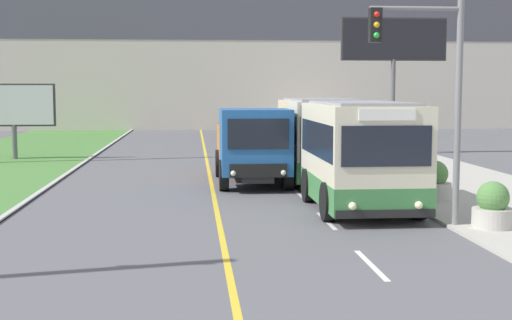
% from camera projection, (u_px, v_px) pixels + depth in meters
% --- Properties ---
extents(apartment_block_background, '(80.00, 8.04, 20.88)m').
position_uv_depth(apartment_block_background, '(199.00, 6.00, 61.07)').
color(apartment_block_background, beige).
rests_on(apartment_block_background, ground_plane).
extents(city_bus, '(2.65, 11.46, 3.02)m').
position_uv_depth(city_bus, '(338.00, 147.00, 22.61)').
color(city_bus, beige).
rests_on(city_bus, ground_plane).
extents(dump_truck, '(2.42, 6.64, 2.70)m').
position_uv_depth(dump_truck, '(253.00, 147.00, 24.68)').
color(dump_truck, black).
rests_on(dump_truck, ground_plane).
extents(car_distant, '(1.80, 4.30, 1.45)m').
position_uv_depth(car_distant, '(274.00, 138.00, 39.24)').
color(car_distant, black).
rests_on(car_distant, ground_plane).
extents(traffic_light_mast, '(2.28, 0.32, 5.65)m').
position_uv_depth(traffic_light_mast, '(432.00, 79.00, 16.93)').
color(traffic_light_mast, slate).
rests_on(traffic_light_mast, ground_plane).
extents(billboard_large, '(5.43, 0.24, 6.96)m').
position_uv_depth(billboard_large, '(394.00, 46.00, 36.12)').
color(billboard_large, '#59595B').
rests_on(billboard_large, ground_plane).
extents(billboard_small, '(3.91, 0.24, 3.61)m').
position_uv_depth(billboard_small, '(13.00, 107.00, 33.81)').
color(billboard_small, '#59595B').
rests_on(billboard_small, ground_plane).
extents(planter_round_near, '(0.96, 0.96, 1.11)m').
position_uv_depth(planter_round_near, '(493.00, 207.00, 16.89)').
color(planter_round_near, '#B7B2A8').
rests_on(planter_round_near, sidewalk_right).
extents(planter_round_second, '(0.99, 0.99, 1.17)m').
position_uv_depth(planter_round_second, '(435.00, 182.00, 21.18)').
color(planter_round_second, '#B7B2A8').
rests_on(planter_round_second, sidewalk_right).
extents(planter_round_third, '(1.09, 1.09, 1.25)m').
position_uv_depth(planter_round_third, '(388.00, 166.00, 25.45)').
color(planter_round_third, '#B7B2A8').
rests_on(planter_round_third, sidewalk_right).
extents(planter_round_far, '(0.96, 0.96, 1.11)m').
position_uv_depth(planter_round_far, '(361.00, 156.00, 29.74)').
color(planter_round_far, '#B7B2A8').
rests_on(planter_round_far, sidewalk_right).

